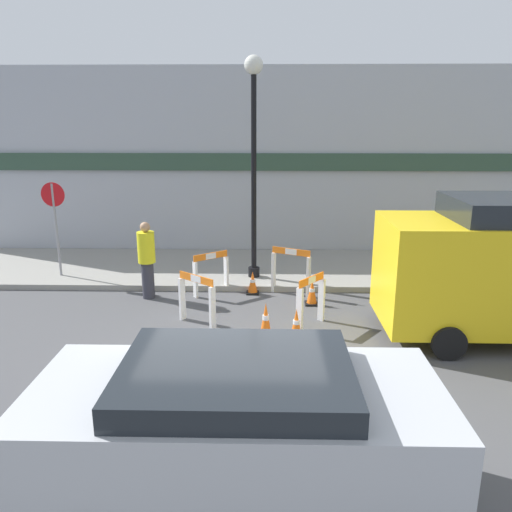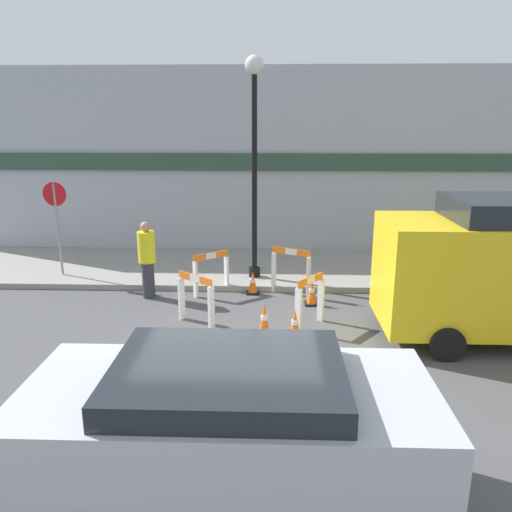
{
  "view_description": "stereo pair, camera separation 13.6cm",
  "coord_description": "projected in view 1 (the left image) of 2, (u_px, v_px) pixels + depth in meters",
  "views": [
    {
      "loc": [
        0.47,
        -6.81,
        3.97
      ],
      "look_at": [
        0.22,
        4.11,
        1.0
      ],
      "focal_mm": 35.0,
      "sensor_mm": 36.0,
      "label": 1
    },
    {
      "loc": [
        0.61,
        -6.81,
        3.97
      ],
      "look_at": [
        0.22,
        4.11,
        1.0
      ],
      "focal_mm": 35.0,
      "sensor_mm": 36.0,
      "label": 2
    }
  ],
  "objects": [
    {
      "name": "traffic_cone_1",
      "position": [
        253.0,
        283.0,
        11.8
      ],
      "size": [
        0.3,
        0.3,
        0.54
      ],
      "color": "black",
      "rests_on": "ground_plane"
    },
    {
      "name": "barricade_0",
      "position": [
        211.0,
        272.0,
        11.69
      ],
      "size": [
        0.8,
        0.65,
        1.01
      ],
      "rotation": [
        0.0,
        0.0,
        3.79
      ],
      "color": "white",
      "rests_on": "ground_plane"
    },
    {
      "name": "sidewalk_slab",
      "position": [
        250.0,
        268.0,
        13.65
      ],
      "size": [
        18.0,
        3.54,
        0.14
      ],
      "color": "gray",
      "rests_on": "ground_plane"
    },
    {
      "name": "barricade_3",
      "position": [
        291.0,
        269.0,
        11.63
      ],
      "size": [
        0.91,
        0.54,
        1.12
      ],
      "rotation": [
        0.0,
        0.0,
        8.97
      ],
      "color": "white",
      "rests_on": "ground_plane"
    },
    {
      "name": "ground_plane",
      "position": [
        236.0,
        389.0,
        7.62
      ],
      "size": [
        60.0,
        60.0,
        0.0
      ],
      "primitive_type": "plane",
      "color": "#4C4C4F"
    },
    {
      "name": "traffic_cone_3",
      "position": [
        312.0,
        292.0,
        11.08
      ],
      "size": [
        0.3,
        0.3,
        0.59
      ],
      "color": "black",
      "rests_on": "ground_plane"
    },
    {
      "name": "person_pedestrian",
      "position": [
        445.0,
        242.0,
        12.19
      ],
      "size": [
        0.42,
        0.42,
        1.8
      ],
      "rotation": [
        0.0,
        0.0,
        3.27
      ],
      "color": "#33333D",
      "rests_on": "sidewalk_slab"
    },
    {
      "name": "traffic_cone_2",
      "position": [
        296.0,
        325.0,
        9.29
      ],
      "size": [
        0.3,
        0.3,
        0.61
      ],
      "color": "black",
      "rests_on": "ground_plane"
    },
    {
      "name": "stop_sign",
      "position": [
        55.0,
        214.0,
        12.39
      ],
      "size": [
        0.6,
        0.06,
        2.38
      ],
      "rotation": [
        0.0,
        0.0,
        3.09
      ],
      "color": "gray",
      "rests_on": "sidewalk_slab"
    },
    {
      "name": "parked_car_1",
      "position": [
        237.0,
        427.0,
        5.1
      ],
      "size": [
        4.16,
        2.02,
        1.66
      ],
      "color": "#B7BABF",
      "rests_on": "ground_plane"
    },
    {
      "name": "streetlamp_post",
      "position": [
        254.0,
        140.0,
        11.81
      ],
      "size": [
        0.44,
        0.44,
        5.28
      ],
      "color": "black",
      "rests_on": "sidewalk_slab"
    },
    {
      "name": "storefront_facade",
      "position": [
        252.0,
        163.0,
        14.73
      ],
      "size": [
        18.0,
        0.22,
        5.5
      ],
      "color": "#A3A8B2",
      "rests_on": "ground_plane"
    },
    {
      "name": "barricade_2",
      "position": [
        311.0,
        299.0,
        9.83
      ],
      "size": [
        0.62,
        0.72,
        1.05
      ],
      "rotation": [
        0.0,
        0.0,
        7.17
      ],
      "color": "white",
      "rests_on": "ground_plane"
    },
    {
      "name": "traffic_cone_0",
      "position": [
        266.0,
        321.0,
        9.38
      ],
      "size": [
        0.3,
        0.3,
        0.69
      ],
      "color": "black",
      "rests_on": "ground_plane"
    },
    {
      "name": "person_worker",
      "position": [
        147.0,
        258.0,
        11.33
      ],
      "size": [
        0.45,
        0.45,
        1.79
      ],
      "rotation": [
        0.0,
        0.0,
        -0.17
      ],
      "color": "#33333D",
      "rests_on": "ground_plane"
    },
    {
      "name": "barricade_1",
      "position": [
        197.0,
        298.0,
        9.9
      ],
      "size": [
        0.81,
        0.68,
        1.05
      ],
      "rotation": [
        0.0,
        0.0,
        5.61
      ],
      "color": "white",
      "rests_on": "ground_plane"
    }
  ]
}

